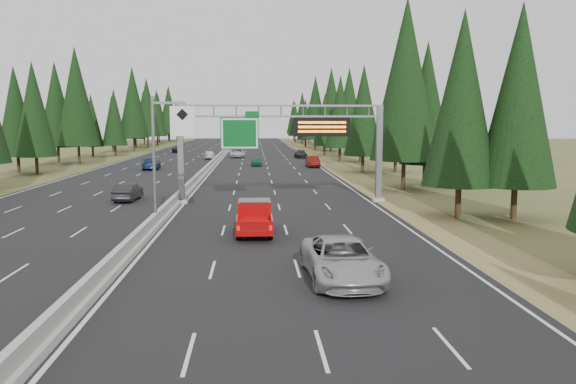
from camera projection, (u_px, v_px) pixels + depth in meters
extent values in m
cube|color=black|center=(216.00, 163.00, 89.32)|extent=(32.00, 260.00, 0.08)
cube|color=olive|center=(327.00, 162.00, 90.39)|extent=(3.60, 260.00, 0.06)
cube|color=#464C23|center=(102.00, 163.00, 88.25)|extent=(3.60, 260.00, 0.06)
cube|color=#999993|center=(216.00, 161.00, 89.29)|extent=(0.70, 260.00, 0.30)
cube|color=#999993|center=(216.00, 159.00, 89.24)|extent=(0.30, 260.00, 0.60)
cube|color=slate|center=(181.00, 154.00, 44.28)|extent=(0.45, 0.45, 7.80)
cube|color=#999993|center=(182.00, 201.00, 44.75)|extent=(0.90, 0.90, 0.30)
cube|color=slate|center=(379.00, 154.00, 45.23)|extent=(0.45, 0.45, 7.80)
cube|color=#999993|center=(378.00, 200.00, 45.70)|extent=(0.90, 0.90, 0.30)
cube|color=slate|center=(281.00, 106.00, 44.28)|extent=(15.85, 0.35, 0.16)
cube|color=slate|center=(281.00, 116.00, 44.38)|extent=(15.85, 0.35, 0.16)
cube|color=#054C19|center=(240.00, 133.00, 44.10)|extent=(3.00, 0.10, 2.50)
cube|color=silver|center=(240.00, 133.00, 44.05)|extent=(2.85, 0.02, 2.35)
cube|color=#054C19|center=(252.00, 114.00, 43.98)|extent=(1.10, 0.10, 0.45)
cube|color=black|center=(322.00, 127.00, 44.38)|extent=(4.50, 0.40, 1.50)
cube|color=orange|center=(322.00, 122.00, 44.12)|extent=(3.80, 0.02, 0.18)
cube|color=orange|center=(322.00, 127.00, 44.17)|extent=(3.80, 0.02, 0.18)
cube|color=orange|center=(322.00, 131.00, 44.21)|extent=(3.80, 0.02, 0.18)
cylinder|color=slate|center=(154.00, 162.00, 34.34)|extent=(0.20, 0.20, 8.00)
cube|color=#999993|center=(156.00, 225.00, 34.83)|extent=(0.50, 0.50, 0.20)
cube|color=slate|center=(169.00, 103.00, 33.95)|extent=(2.00, 0.15, 0.15)
cube|color=silver|center=(182.00, 121.00, 34.02)|extent=(1.50, 0.06, 1.80)
cylinder|color=black|center=(458.00, 202.00, 38.37)|extent=(0.40, 0.40, 2.24)
cone|color=black|center=(462.00, 98.00, 37.50)|extent=(5.03, 5.03, 11.74)
cylinder|color=black|center=(514.00, 203.00, 37.59)|extent=(0.40, 0.40, 2.29)
cone|color=black|center=(519.00, 95.00, 36.70)|extent=(5.15, 5.15, 12.01)
cylinder|color=black|center=(403.00, 175.00, 53.80)|extent=(0.40, 0.40, 2.89)
cone|color=black|center=(406.00, 79.00, 52.67)|extent=(6.51, 6.51, 15.18)
cylinder|color=black|center=(424.00, 175.00, 56.73)|extent=(0.40, 0.40, 2.31)
cone|color=black|center=(427.00, 103.00, 55.82)|extent=(5.21, 5.21, 12.15)
cylinder|color=black|center=(363.00, 164.00, 72.27)|extent=(0.40, 0.40, 2.20)
cone|color=black|center=(364.00, 110.00, 71.41)|extent=(4.96, 4.96, 11.57)
cylinder|color=black|center=(395.00, 165.00, 73.13)|extent=(0.40, 0.40, 1.94)
cone|color=black|center=(396.00, 118.00, 72.37)|extent=(4.37, 4.37, 10.20)
cylinder|color=black|center=(340.00, 155.00, 92.34)|extent=(0.40, 0.40, 2.25)
cone|color=black|center=(340.00, 112.00, 91.46)|extent=(5.07, 5.07, 11.83)
cylinder|color=black|center=(360.00, 156.00, 91.33)|extent=(0.40, 0.40, 1.82)
cone|color=black|center=(361.00, 121.00, 90.62)|extent=(4.09, 4.09, 9.54)
cylinder|color=black|center=(324.00, 151.00, 108.29)|extent=(0.40, 0.40, 1.91)
cone|color=black|center=(325.00, 119.00, 107.54)|extent=(4.31, 4.31, 10.05)
cylinder|color=black|center=(349.00, 148.00, 110.14)|extent=(0.40, 0.40, 2.72)
cone|color=black|center=(349.00, 104.00, 109.08)|extent=(6.12, 6.12, 14.27)
cylinder|color=black|center=(315.00, 145.00, 127.53)|extent=(0.40, 0.40, 2.69)
cone|color=black|center=(315.00, 107.00, 126.48)|extent=(6.05, 6.05, 14.12)
cylinder|color=black|center=(331.00, 144.00, 125.29)|extent=(0.40, 0.40, 2.95)
cone|color=black|center=(331.00, 103.00, 124.13)|extent=(6.64, 6.64, 15.50)
cylinder|color=black|center=(305.00, 143.00, 143.95)|extent=(0.40, 0.40, 1.98)
cone|color=black|center=(305.00, 119.00, 143.18)|extent=(4.45, 4.45, 10.39)
cylinder|color=black|center=(326.00, 144.00, 143.02)|extent=(0.40, 0.40, 1.81)
cone|color=black|center=(326.00, 122.00, 142.31)|extent=(4.06, 4.06, 9.48)
cylinder|color=black|center=(302.00, 140.00, 162.17)|extent=(0.40, 0.40, 2.42)
cone|color=black|center=(302.00, 114.00, 161.23)|extent=(5.44, 5.44, 12.70)
cylinder|color=black|center=(315.00, 139.00, 160.79)|extent=(0.40, 0.40, 2.90)
cone|color=black|center=(315.00, 107.00, 159.65)|extent=(6.54, 6.54, 15.25)
cylinder|color=black|center=(295.00, 139.00, 177.44)|extent=(0.40, 0.40, 2.04)
cone|color=black|center=(295.00, 119.00, 176.65)|extent=(4.59, 4.59, 10.72)
cylinder|color=black|center=(309.00, 139.00, 177.20)|extent=(0.40, 0.40, 2.02)
cone|color=black|center=(309.00, 119.00, 176.41)|extent=(4.54, 4.54, 10.59)
cylinder|color=black|center=(294.00, 137.00, 197.40)|extent=(0.40, 0.40, 2.28)
cone|color=black|center=(294.00, 117.00, 196.51)|extent=(5.13, 5.13, 11.98)
cylinder|color=black|center=(304.00, 138.00, 196.35)|extent=(0.40, 0.40, 1.89)
cone|color=black|center=(304.00, 121.00, 195.61)|extent=(4.24, 4.24, 9.90)
cylinder|color=black|center=(37.00, 166.00, 69.74)|extent=(0.40, 0.40, 2.23)
cone|color=black|center=(34.00, 109.00, 68.87)|extent=(5.01, 5.01, 11.69)
cylinder|color=black|center=(19.00, 165.00, 71.62)|extent=(0.40, 0.40, 2.17)
cone|color=black|center=(15.00, 111.00, 70.77)|extent=(4.89, 4.89, 11.40)
cylinder|color=black|center=(79.00, 155.00, 86.46)|extent=(0.40, 0.40, 2.86)
cone|color=black|center=(76.00, 96.00, 85.34)|extent=(6.43, 6.43, 15.01)
cylinder|color=black|center=(59.00, 155.00, 88.88)|extent=(0.40, 0.40, 2.55)
cone|color=black|center=(56.00, 104.00, 87.89)|extent=(5.73, 5.73, 13.36)
cylinder|color=black|center=(116.00, 151.00, 106.63)|extent=(0.40, 0.40, 2.04)
cone|color=black|center=(114.00, 117.00, 105.84)|extent=(4.58, 4.58, 10.69)
cylinder|color=black|center=(93.00, 151.00, 105.65)|extent=(0.40, 0.40, 1.87)
cone|color=black|center=(92.00, 120.00, 104.92)|extent=(4.21, 4.21, 9.83)
cylinder|color=black|center=(134.00, 144.00, 124.64)|extent=(0.40, 0.40, 2.97)
cone|color=black|center=(133.00, 102.00, 123.49)|extent=(6.67, 6.67, 15.57)
cylinder|color=black|center=(113.00, 147.00, 121.71)|extent=(0.40, 0.40, 1.95)
cone|color=black|center=(112.00, 119.00, 120.95)|extent=(4.38, 4.38, 10.22)
cylinder|color=black|center=(148.00, 142.00, 142.27)|extent=(0.40, 0.40, 2.80)
cone|color=black|center=(147.00, 107.00, 141.17)|extent=(6.31, 6.31, 14.72)
cylinder|color=black|center=(136.00, 143.00, 142.14)|extent=(0.40, 0.40, 2.20)
cone|color=black|center=(135.00, 116.00, 141.29)|extent=(4.94, 4.94, 11.53)
cylinder|color=black|center=(158.00, 141.00, 157.17)|extent=(0.40, 0.40, 2.48)
cone|color=black|center=(157.00, 113.00, 156.20)|extent=(5.58, 5.58, 13.01)
cylinder|color=black|center=(144.00, 140.00, 158.62)|extent=(0.40, 0.40, 2.44)
cone|color=black|center=(144.00, 113.00, 157.67)|extent=(5.48, 5.48, 12.79)
cylinder|color=black|center=(170.00, 138.00, 175.94)|extent=(0.40, 0.40, 2.84)
cone|color=black|center=(169.00, 109.00, 174.83)|extent=(6.39, 6.39, 14.91)
cylinder|color=black|center=(159.00, 139.00, 175.86)|extent=(0.40, 0.40, 2.46)
cone|color=black|center=(158.00, 114.00, 174.90)|extent=(5.53, 5.53, 12.89)
cylinder|color=black|center=(177.00, 137.00, 192.96)|extent=(0.40, 0.40, 2.21)
cone|color=black|center=(176.00, 117.00, 192.10)|extent=(4.97, 4.97, 11.60)
cylinder|color=black|center=(168.00, 136.00, 194.94)|extent=(0.40, 0.40, 2.85)
cone|color=black|center=(168.00, 111.00, 193.82)|extent=(6.40, 6.40, 14.94)
imported|color=#A3A3A8|center=(342.00, 259.00, 23.00)|extent=(3.10, 6.27, 1.71)
cylinder|color=black|center=(239.00, 233.00, 30.84)|extent=(0.30, 0.81, 0.81)
cylinder|color=black|center=(270.00, 232.00, 30.95)|extent=(0.30, 0.81, 0.81)
cylinder|color=black|center=(240.00, 222.00, 34.14)|extent=(0.30, 0.81, 0.81)
cylinder|color=black|center=(268.00, 222.00, 34.24)|extent=(0.30, 0.81, 0.81)
cube|color=#A30A0A|center=(254.00, 224.00, 32.57)|extent=(2.02, 5.65, 0.30)
cube|color=#A30A0A|center=(254.00, 210.00, 33.39)|extent=(1.92, 2.22, 1.11)
cube|color=black|center=(254.00, 205.00, 33.35)|extent=(1.72, 1.92, 0.56)
cube|color=#A30A0A|center=(237.00, 223.00, 30.97)|extent=(0.10, 2.42, 0.61)
cube|color=#A30A0A|center=(272.00, 223.00, 31.09)|extent=(0.10, 2.42, 0.61)
cube|color=#A30A0A|center=(254.00, 227.00, 29.83)|extent=(2.02, 0.10, 0.61)
imported|color=#16623A|center=(257.00, 161.00, 82.51)|extent=(1.61, 3.81, 1.28)
imported|color=#58100C|center=(313.00, 162.00, 80.18)|extent=(1.80, 4.77, 1.55)
imported|color=black|center=(301.00, 154.00, 100.39)|extent=(2.34, 4.88, 1.37)
imported|color=#BDBDBD|center=(237.00, 153.00, 101.71)|extent=(2.90, 5.76, 1.56)
imported|color=black|center=(248.00, 142.00, 154.92)|extent=(2.23, 4.84, 1.61)
imported|color=black|center=(128.00, 192.00, 46.13)|extent=(1.73, 4.37, 1.42)
imported|color=navy|center=(151.00, 164.00, 76.30)|extent=(2.64, 5.58, 1.57)
imported|color=silver|center=(210.00, 155.00, 96.99)|extent=(2.04, 4.48, 1.49)
imported|color=black|center=(178.00, 149.00, 118.01)|extent=(2.27, 4.66, 1.27)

